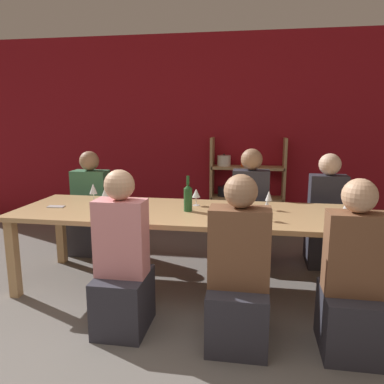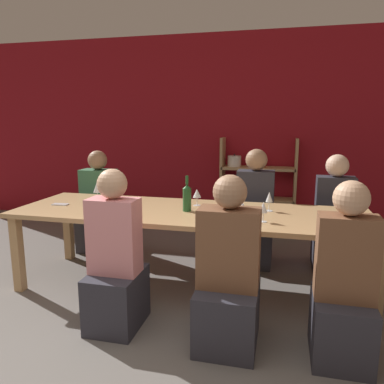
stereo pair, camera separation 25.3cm
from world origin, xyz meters
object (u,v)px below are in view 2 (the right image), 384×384
object	(u,v)px
dining_table	(189,218)
wine_glass_empty_a	(346,210)
wine_bottle_green	(187,197)
wine_glass_red_a	(97,188)
cell_phone	(60,204)
person_far_c	(254,221)
person_far_b	(100,213)
person_near_a	(228,284)
person_near_b	(116,269)
person_far_a	(333,226)
person_near_c	(343,295)
shelf_unit	(256,192)
wine_glass_white_b	(108,192)
wine_glass_red_b	(243,208)
wine_glass_white_c	(269,198)
wine_glass_white_a	(197,194)
wine_glass_empty_b	(263,208)

from	to	relation	value
dining_table	wine_glass_empty_a	xyz separation A→B (m)	(1.27, -0.17, 0.19)
wine_bottle_green	wine_glass_red_a	world-z (taller)	wine_bottle_green
cell_phone	person_far_c	distance (m)	1.98
person_far_b	person_near_a	bearing A→B (deg)	138.01
person_near_a	person_far_b	distance (m)	2.37
person_near_a	person_near_b	distance (m)	0.84
cell_phone	person_far_a	bearing A→B (deg)	19.12
wine_glass_red_a	person_near_b	bearing A→B (deg)	-56.34
cell_phone	person_far_b	bearing A→B (deg)	93.51
person_near_c	person_near_a	bearing A→B (deg)	-179.51
shelf_unit	dining_table	bearing A→B (deg)	-102.54
wine_glass_empty_a	person_near_a	xyz separation A→B (m)	(-0.80, -0.60, -0.42)
person_near_a	person_near_c	world-z (taller)	person_near_a
wine_glass_white_b	person_near_c	distance (m)	2.23
wine_bottle_green	wine_glass_red_b	distance (m)	0.54
wine_glass_red_a	person_near_a	bearing A→B (deg)	-32.93
person_near_a	person_near_c	size ratio (longest dim) A/B	1.01
wine_glass_red_b	wine_bottle_green	bearing A→B (deg)	159.34
wine_glass_white_c	person_far_c	world-z (taller)	person_far_c
wine_glass_white_a	wine_glass_white_c	xyz separation A→B (m)	(0.67, -0.06, 0.01)
wine_glass_empty_b	person_near_c	size ratio (longest dim) A/B	0.14
wine_bottle_green	wine_glass_empty_a	distance (m)	1.29
wine_glass_red_a	wine_glass_empty_b	distance (m)	1.67
cell_phone	wine_glass_red_a	bearing A→B (deg)	38.31
wine_bottle_green	person_far_c	size ratio (longest dim) A/B	0.26
wine_glass_red_b	shelf_unit	bearing A→B (deg)	91.14
wine_glass_white_a	person_far_a	bearing A→B (deg)	25.22
person_far_b	person_far_c	xyz separation A→B (m)	(1.82, -0.04, 0.03)
wine_glass_white_a	cell_phone	bearing A→B (deg)	-167.63
wine_glass_white_c	wine_glass_empty_b	world-z (taller)	wine_glass_white_c
wine_glass_red_b	wine_glass_red_a	bearing A→B (deg)	166.14
wine_glass_empty_a	person_near_c	size ratio (longest dim) A/B	0.15
wine_glass_red_b	cell_phone	world-z (taller)	wine_glass_red_b
wine_glass_white_a	person_near_b	world-z (taller)	person_near_b
dining_table	person_near_a	xyz separation A→B (m)	(0.46, -0.78, -0.23)
wine_glass_red_b	person_far_c	size ratio (longest dim) A/B	0.12
wine_glass_empty_a	wine_glass_red_b	distance (m)	0.78
wine_glass_red_a	person_far_b	size ratio (longest dim) A/B	0.16
person_near_a	person_far_c	world-z (taller)	person_far_c
shelf_unit	wine_bottle_green	world-z (taller)	shelf_unit
wine_bottle_green	wine_glass_white_a	xyz separation A→B (m)	(0.04, 0.23, -0.01)
wine_bottle_green	person_far_b	world-z (taller)	person_far_b
cell_phone	person_far_b	size ratio (longest dim) A/B	0.13
wine_glass_empty_b	person_near_b	world-z (taller)	person_near_b
wine_bottle_green	wine_glass_empty_a	bearing A→B (deg)	-6.93
wine_glass_white_b	person_far_a	bearing A→B (deg)	19.30
shelf_unit	wine_bottle_green	distance (m)	2.11
wine_glass_white_b	wine_glass_red_b	size ratio (longest dim) A/B	1.15
dining_table	person_far_b	bearing A→B (deg)	148.05
dining_table	wine_glass_white_c	xyz separation A→B (m)	(0.69, 0.15, 0.19)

